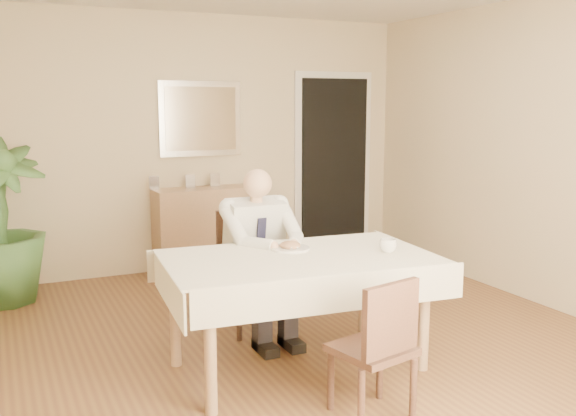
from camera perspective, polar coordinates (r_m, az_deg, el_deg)
name	(u,v)px	position (r m, az deg, el deg)	size (l,w,h in m)	color
room	(310,165)	(4.37, 1.94, 3.84)	(5.00, 5.02, 2.60)	brown
doorway	(333,166)	(7.29, 4.07, 3.73)	(0.96, 0.07, 2.10)	silver
mirror	(201,119)	(6.65, -7.78, 7.86)	(0.86, 0.04, 0.76)	silver
dining_table	(299,269)	(4.13, 0.96, -5.42)	(1.80, 1.15, 0.75)	#A27953
chair_far	(249,262)	(4.95, -3.51, -4.83)	(0.46, 0.46, 0.90)	#482B1E
chair_near	(379,343)	(3.54, 8.12, -11.82)	(0.46, 0.46, 0.81)	#482B1E
seated_man	(263,246)	(4.65, -2.24, -3.43)	(0.48, 0.72, 1.24)	silver
plate	(290,248)	(4.27, 0.19, -3.61)	(0.26, 0.26, 0.02)	white
food	(290,245)	(4.27, 0.19, -3.33)	(0.14, 0.14, 0.06)	brown
knife	(299,247)	(4.23, 1.03, -3.50)	(0.01, 0.01, 0.13)	silver
fork	(288,248)	(4.20, 0.04, -3.61)	(0.01, 0.01, 0.13)	silver
coffee_mug	(388,246)	(4.24, 8.90, -3.34)	(0.11, 0.11, 0.09)	white
sideboard	(207,229)	(6.63, -7.18, -1.89)	(1.07, 0.36, 0.86)	#A27953
photo_frame_left	(154,183)	(6.47, -11.83, 2.18)	(0.10, 0.02, 0.14)	silver
photo_frame_center	(190,181)	(6.55, -8.68, 2.36)	(0.10, 0.02, 0.14)	silver
photo_frame_right	(215,180)	(6.61, -6.52, 2.48)	(0.10, 0.02, 0.14)	silver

